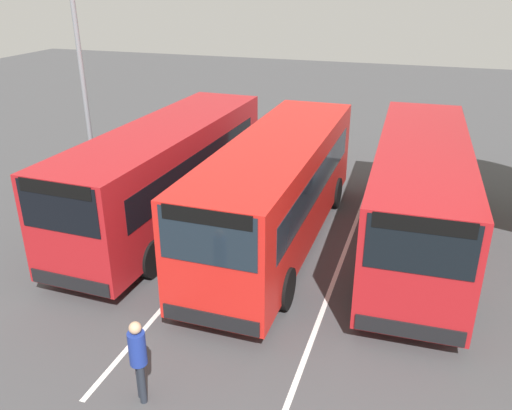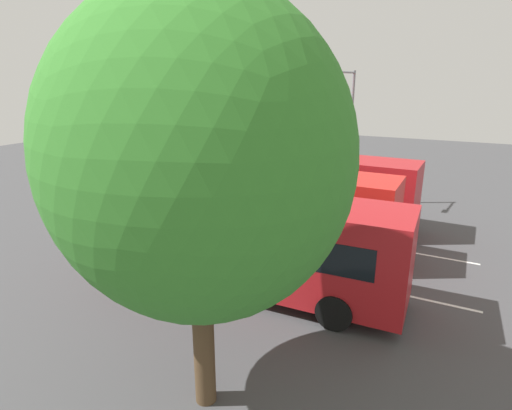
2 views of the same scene
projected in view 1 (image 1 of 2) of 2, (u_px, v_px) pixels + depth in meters
ground_plane at (286, 239)px, 15.86m from camera, size 72.59×72.59×0.00m
bus_far_left at (167, 171)px, 16.28m from camera, size 10.00×2.82×3.17m
bus_center_left at (277, 188)px, 14.96m from camera, size 9.96×2.67×3.17m
bus_center_right at (419, 192)px, 14.68m from camera, size 9.98×2.75×3.17m
pedestrian at (138, 355)px, 9.44m from camera, size 0.45×0.45×1.74m
street_lamp at (89, 84)px, 17.08m from camera, size 0.50×2.32×7.04m
lane_stripe_outer_left at (229, 230)px, 16.38m from camera, size 15.19×0.29×0.01m
lane_stripe_inner_left at (346, 248)px, 15.34m from camera, size 15.19×0.29×0.01m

